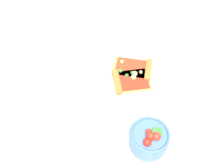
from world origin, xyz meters
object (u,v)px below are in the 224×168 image
Objects in this scene: pizza_slice_far at (135,69)px; paper_napkin at (66,124)px; soda_glass at (105,23)px; salad_bowl at (149,138)px; pizza_slice_near at (129,81)px; plate at (131,78)px.

paper_napkin is (-0.31, 0.02, -0.02)m from pizza_slice_far.
pizza_slice_far is 0.24m from soda_glass.
soda_glass is 0.67× the size of paper_napkin.
paper_napkin is at bearing 118.94° from salad_bowl.
paper_napkin is at bearing 176.09° from pizza_slice_far.
soda_glass reaches higher than salad_bowl.
pizza_slice_far is (0.06, 0.02, -0.00)m from pizza_slice_near.
salad_bowl reaches higher than pizza_slice_far.
plate is 0.26m from soda_glass.
pizza_slice_near is 1.04× the size of paper_napkin.
salad_bowl is 1.12× the size of soda_glass.
plate is 0.03m from pizza_slice_near.
plate is at bearing 52.68° from salad_bowl.
salad_bowl is (-0.15, -0.19, 0.03)m from plate.
paper_napkin is at bearing -152.30° from soda_glass.
soda_glass is at bearing 69.88° from pizza_slice_far.
plate is 1.84× the size of paper_napkin.
paper_napkin is (-0.12, 0.22, -0.03)m from salad_bowl.
salad_bowl is at bearing -121.75° from soda_glass.
pizza_slice_far is 1.63× the size of soda_glass.
pizza_slice_far is 0.27m from salad_bowl.
soda_glass is (0.26, 0.43, 0.01)m from salad_bowl.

